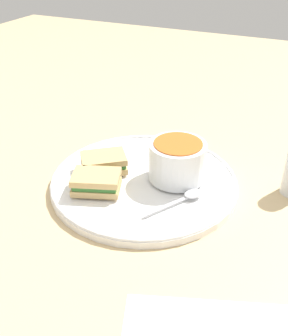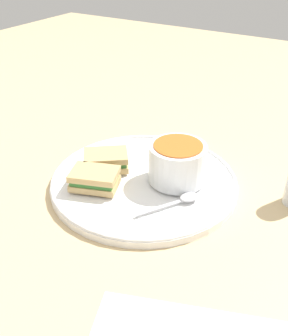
% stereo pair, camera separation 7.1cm
% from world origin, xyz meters
% --- Properties ---
extents(ground_plane, '(2.40, 2.40, 0.00)m').
position_xyz_m(ground_plane, '(0.00, 0.00, 0.00)').
color(ground_plane, '#D1B27F').
extents(plate, '(0.34, 0.34, 0.02)m').
position_xyz_m(plate, '(0.00, 0.00, 0.01)').
color(plate, white).
rests_on(plate, ground_plane).
extents(soup_bowl, '(0.10, 0.10, 0.07)m').
position_xyz_m(soup_bowl, '(0.03, -0.05, 0.05)').
color(soup_bowl, white).
rests_on(soup_bowl, plate).
extents(spoon, '(0.11, 0.07, 0.01)m').
position_xyz_m(spoon, '(-0.03, -0.10, 0.02)').
color(spoon, silver).
rests_on(spoon, plate).
extents(sandwich_half_near, '(0.09, 0.10, 0.03)m').
position_xyz_m(sandwich_half_near, '(-0.01, 0.08, 0.03)').
color(sandwich_half_near, tan).
rests_on(sandwich_half_near, plate).
extents(sandwich_half_far, '(0.08, 0.10, 0.03)m').
position_xyz_m(sandwich_half_far, '(-0.07, 0.06, 0.03)').
color(sandwich_half_far, tan).
rests_on(sandwich_half_far, plate).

